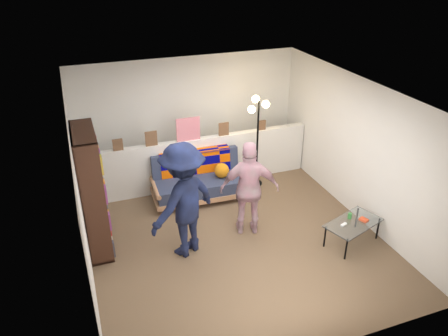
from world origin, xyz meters
name	(u,v)px	position (x,y,z in m)	size (l,w,h in m)	color
ground	(232,235)	(0.00, 0.00, 0.00)	(5.00, 5.00, 0.00)	brown
room_shell	(222,131)	(0.00, 0.47, 1.67)	(4.60, 5.05, 2.45)	silver
half_wall_ledge	(199,162)	(0.00, 1.80, 0.50)	(4.45, 0.15, 1.00)	silver
ledge_decor	(187,132)	(-0.23, 1.78, 1.18)	(2.97, 0.02, 0.45)	brown
futon_sofa	(200,180)	(-0.13, 1.36, 0.35)	(1.78, 0.91, 0.75)	tan
bookshelf	(92,196)	(-2.08, 0.46, 0.92)	(0.33, 0.98, 1.97)	#321910
coffee_table	(353,224)	(1.72, -0.84, 0.36)	(1.03, 0.78, 0.48)	black
floor_lamp	(257,124)	(1.06, 1.48, 1.28)	(0.42, 0.34, 1.80)	black
person_left	(183,201)	(-0.83, -0.13, 0.91)	(1.18, 0.68, 1.82)	black
person_right	(250,189)	(0.29, 0.02, 0.81)	(0.94, 0.39, 1.61)	pink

